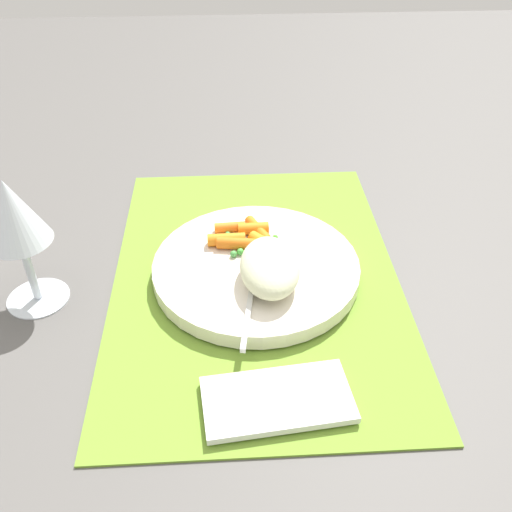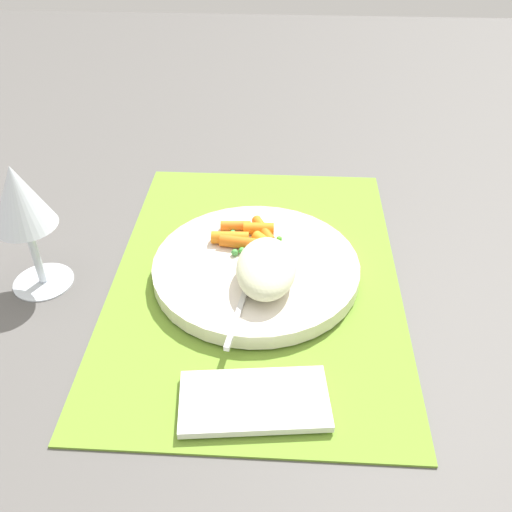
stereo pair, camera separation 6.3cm
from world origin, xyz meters
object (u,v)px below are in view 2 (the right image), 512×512
rice_mound (266,268)px  carrot_portion (250,236)px  fork (251,275)px  napkin (254,401)px  wine_glass (20,202)px  plate (256,268)px

rice_mound → carrot_portion: 0.09m
carrot_portion → fork: 0.07m
napkin → fork: bearing=4.7°
carrot_portion → wine_glass: wine_glass is taller
wine_glass → napkin: bearing=-122.4°
plate → fork: size_ratio=1.27×
rice_mound → carrot_portion: size_ratio=1.09×
carrot_portion → fork: (-0.07, -0.01, -0.00)m
wine_glass → rice_mound: bearing=-92.7°
plate → wine_glass: wine_glass is taller
plate → carrot_portion: carrot_portion is taller
plate → carrot_portion: (0.04, 0.01, 0.02)m
carrot_portion → wine_glass: bearing=104.9°
wine_glass → napkin: (-0.17, -0.28, -0.11)m
rice_mound → wine_glass: size_ratio=0.65×
fork → plate: bearing=-8.5°
rice_mound → fork: (0.01, 0.02, -0.02)m
wine_glass → carrot_portion: bearing=-75.1°
carrot_portion → fork: carrot_portion is taller
plate → napkin: plate is taller
rice_mound → napkin: (-0.16, 0.00, -0.04)m
wine_glass → napkin: size_ratio=1.13×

